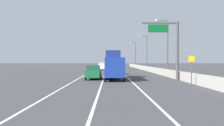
# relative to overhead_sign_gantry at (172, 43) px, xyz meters

# --- Properties ---
(ground_plane) EXTENTS (320.00, 320.00, 0.00)m
(ground_plane) POSITION_rel_overhead_sign_gantry_xyz_m (-6.77, 39.20, -4.73)
(ground_plane) COLOR #38383A
(lane_stripe_left) EXTENTS (0.16, 130.00, 0.00)m
(lane_stripe_left) POSITION_rel_overhead_sign_gantry_xyz_m (-12.27, 30.20, -4.73)
(lane_stripe_left) COLOR silver
(lane_stripe_left) RESTS_ON ground_plane
(lane_stripe_center) EXTENTS (0.16, 130.00, 0.00)m
(lane_stripe_center) POSITION_rel_overhead_sign_gantry_xyz_m (-8.77, 30.20, -4.73)
(lane_stripe_center) COLOR silver
(lane_stripe_center) RESTS_ON ground_plane
(lane_stripe_right) EXTENTS (0.16, 130.00, 0.00)m
(lane_stripe_right) POSITION_rel_overhead_sign_gantry_xyz_m (-5.27, 30.20, -4.73)
(lane_stripe_right) COLOR silver
(lane_stripe_right) RESTS_ON ground_plane
(jersey_barrier_right) EXTENTS (0.60, 120.00, 1.10)m
(jersey_barrier_right) POSITION_rel_overhead_sign_gantry_xyz_m (1.34, 15.20, -4.18)
(jersey_barrier_right) COLOR #9E998E
(jersey_barrier_right) RESTS_ON ground_plane
(overhead_sign_gantry) EXTENTS (4.68, 0.36, 7.50)m
(overhead_sign_gantry) POSITION_rel_overhead_sign_gantry_xyz_m (0.00, 0.00, 0.00)
(overhead_sign_gantry) COLOR #47474C
(overhead_sign_gantry) RESTS_ON ground_plane
(speed_advisory_sign) EXTENTS (0.60, 0.11, 3.00)m
(speed_advisory_sign) POSITION_rel_overhead_sign_gantry_xyz_m (0.44, -5.97, -2.96)
(speed_advisory_sign) COLOR #4C4C51
(speed_advisory_sign) RESTS_ON ground_plane
(lamp_post_right_second) EXTENTS (2.14, 0.44, 9.46)m
(lamp_post_right_second) POSITION_rel_overhead_sign_gantry_xyz_m (1.55, 9.39, 0.74)
(lamp_post_right_second) COLOR #4C4C51
(lamp_post_right_second) RESTS_ON ground_plane
(lamp_post_right_third) EXTENTS (2.14, 0.44, 9.46)m
(lamp_post_right_third) POSITION_rel_overhead_sign_gantry_xyz_m (1.98, 33.72, 0.74)
(lamp_post_right_third) COLOR #4C4C51
(lamp_post_right_third) RESTS_ON ground_plane
(lamp_post_right_fourth) EXTENTS (2.14, 0.44, 9.46)m
(lamp_post_right_fourth) POSITION_rel_overhead_sign_gantry_xyz_m (1.57, 58.05, 0.74)
(lamp_post_right_fourth) COLOR #4C4C51
(lamp_post_right_fourth) RESTS_ON ground_plane
(car_red_0) EXTENTS (1.99, 4.72, 1.87)m
(car_red_0) POSITION_rel_overhead_sign_gantry_xyz_m (-7.02, 12.99, -3.79)
(car_red_0) COLOR red
(car_red_0) RESTS_ON ground_plane
(car_white_1) EXTENTS (1.98, 4.48, 2.08)m
(car_white_1) POSITION_rel_overhead_sign_gantry_xyz_m (-10.06, 33.27, -3.69)
(car_white_1) COLOR white
(car_white_1) RESTS_ON ground_plane
(car_green_2) EXTENTS (1.97, 4.50, 1.89)m
(car_green_2) POSITION_rel_overhead_sign_gantry_xyz_m (-10.08, 1.57, -3.78)
(car_green_2) COLOR #196033
(car_green_2) RESTS_ON ground_plane
(box_truck) EXTENTS (2.64, 9.68, 3.98)m
(box_truck) POSITION_rel_overhead_sign_gantry_xyz_m (-7.41, 2.15, -2.91)
(box_truck) COLOR navy
(box_truck) RESTS_ON ground_plane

